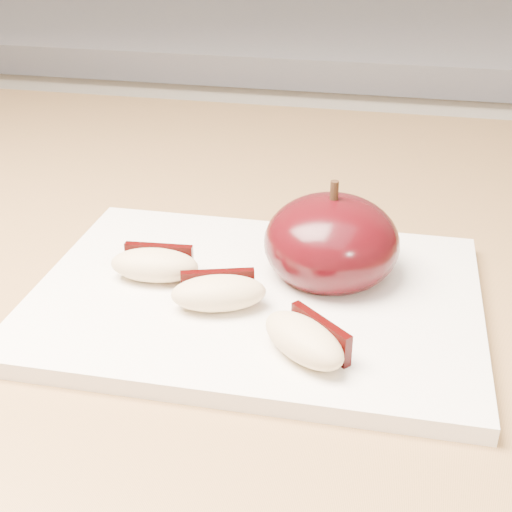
# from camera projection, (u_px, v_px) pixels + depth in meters

# --- Properties ---
(back_cabinet) EXTENTS (2.40, 0.62, 0.94)m
(back_cabinet) POSITION_uv_depth(u_px,v_px,m) (312.00, 268.00, 1.38)
(back_cabinet) COLOR silver
(back_cabinet) RESTS_ON ground
(cutting_board) EXTENTS (0.28, 0.21, 0.01)m
(cutting_board) POSITION_uv_depth(u_px,v_px,m) (256.00, 298.00, 0.46)
(cutting_board) COLOR white
(cutting_board) RESTS_ON island_counter
(apple_half) EXTENTS (0.11, 0.11, 0.07)m
(apple_half) POSITION_uv_depth(u_px,v_px,m) (331.00, 243.00, 0.46)
(apple_half) COLOR black
(apple_half) RESTS_ON cutting_board
(apple_wedge_a) EXTENTS (0.06, 0.03, 0.02)m
(apple_wedge_a) POSITION_uv_depth(u_px,v_px,m) (155.00, 264.00, 0.46)
(apple_wedge_a) COLOR #D3B786
(apple_wedge_a) RESTS_ON cutting_board
(apple_wedge_b) EXTENTS (0.06, 0.04, 0.02)m
(apple_wedge_b) POSITION_uv_depth(u_px,v_px,m) (219.00, 292.00, 0.43)
(apple_wedge_b) COLOR #D3B786
(apple_wedge_b) RESTS_ON cutting_board
(apple_wedge_c) EXTENTS (0.06, 0.06, 0.02)m
(apple_wedge_c) POSITION_uv_depth(u_px,v_px,m) (306.00, 339.00, 0.39)
(apple_wedge_c) COLOR #D3B786
(apple_wedge_c) RESTS_ON cutting_board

